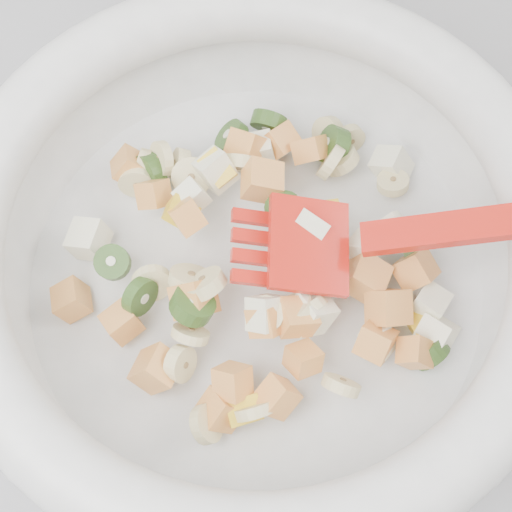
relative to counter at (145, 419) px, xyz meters
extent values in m
cube|color=gray|center=(0.00, 0.00, 0.00)|extent=(2.00, 0.60, 0.90)
cylinder|color=white|center=(0.13, -0.04, 0.46)|extent=(0.32, 0.32, 0.02)
torus|color=white|center=(0.13, -0.04, 0.53)|extent=(0.39, 0.39, 0.04)
cylinder|color=#CDCE89|center=(0.20, 0.06, 0.48)|extent=(0.03, 0.03, 0.03)
cylinder|color=#CDCE89|center=(0.08, -0.08, 0.50)|extent=(0.03, 0.03, 0.03)
cylinder|color=#CDCE89|center=(0.13, -0.08, 0.51)|extent=(0.03, 0.03, 0.02)
cylinder|color=#CDCE89|center=(0.09, -0.05, 0.50)|extent=(0.04, 0.04, 0.03)
cylinder|color=#CDCE89|center=(0.22, 0.05, 0.48)|extent=(0.03, 0.02, 0.03)
cylinder|color=#CDCE89|center=(0.23, -0.03, 0.49)|extent=(0.03, 0.02, 0.03)
cylinder|color=#CDCE89|center=(0.06, 0.04, 0.48)|extent=(0.03, 0.02, 0.03)
cylinder|color=#CDCE89|center=(0.10, -0.06, 0.51)|extent=(0.03, 0.03, 0.03)
cylinder|color=#CDCE89|center=(0.13, 0.04, 0.49)|extent=(0.03, 0.02, 0.03)
cylinder|color=#CDCE89|center=(0.09, 0.05, 0.48)|extent=(0.02, 0.03, 0.03)
cylinder|color=#CDCE89|center=(0.15, -0.08, 0.50)|extent=(0.03, 0.03, 0.03)
cylinder|color=#CDCE89|center=(0.21, 0.03, 0.48)|extent=(0.03, 0.03, 0.03)
cylinder|color=#CDCE89|center=(0.07, 0.05, 0.48)|extent=(0.02, 0.03, 0.03)
cylinder|color=#CDCE89|center=(0.17, -0.13, 0.49)|extent=(0.03, 0.02, 0.03)
cylinder|color=#CDCE89|center=(0.24, 0.01, 0.48)|extent=(0.02, 0.02, 0.01)
cylinder|color=#CDCE89|center=(0.07, -0.10, 0.49)|extent=(0.03, 0.03, 0.03)
cylinder|color=#CDCE89|center=(0.08, 0.05, 0.49)|extent=(0.02, 0.03, 0.03)
cylinder|color=#CDCE89|center=(0.06, -0.04, 0.49)|extent=(0.03, 0.02, 0.03)
cylinder|color=#CDCE89|center=(0.11, -0.13, 0.49)|extent=(0.03, 0.02, 0.03)
cylinder|color=#CDCE89|center=(0.16, -0.08, 0.50)|extent=(0.03, 0.02, 0.03)
cylinder|color=#CDCE89|center=(0.10, 0.03, 0.49)|extent=(0.04, 0.03, 0.03)
cylinder|color=#CDCE89|center=(0.20, 0.03, 0.49)|extent=(0.03, 0.03, 0.04)
cylinder|color=#CDCE89|center=(0.08, -0.14, 0.48)|extent=(0.02, 0.03, 0.03)
cube|color=#DB8845|center=(0.04, -0.06, 0.48)|extent=(0.03, 0.03, 0.03)
cube|color=#DB8845|center=(0.07, 0.02, 0.50)|extent=(0.02, 0.03, 0.03)
cube|color=#DB8845|center=(0.06, 0.05, 0.48)|extent=(0.03, 0.03, 0.03)
cube|color=#DB8845|center=(0.22, -0.12, 0.48)|extent=(0.03, 0.02, 0.03)
cube|color=#DB8845|center=(0.13, -0.08, 0.50)|extent=(0.03, 0.03, 0.03)
cube|color=#DB8845|center=(0.21, -0.09, 0.49)|extent=(0.03, 0.03, 0.04)
cube|color=#DB8845|center=(0.09, -0.01, 0.51)|extent=(0.03, 0.03, 0.03)
cube|color=#DB8845|center=(0.20, -0.06, 0.49)|extent=(0.04, 0.03, 0.03)
cube|color=#DB8845|center=(0.18, 0.04, 0.49)|extent=(0.03, 0.03, 0.03)
cube|color=#DB8845|center=(0.23, -0.06, 0.49)|extent=(0.03, 0.03, 0.03)
cube|color=#DB8845|center=(0.15, 0.01, 0.51)|extent=(0.03, 0.03, 0.03)
cube|color=#DB8845|center=(0.09, -0.13, 0.48)|extent=(0.03, 0.03, 0.03)
cube|color=#DB8845|center=(0.13, -0.13, 0.49)|extent=(0.03, 0.03, 0.03)
cube|color=#DB8845|center=(0.09, -0.06, 0.50)|extent=(0.03, 0.03, 0.04)
cube|color=#DB8845|center=(0.15, -0.09, 0.50)|extent=(0.03, 0.02, 0.03)
cube|color=#DB8845|center=(0.15, -0.11, 0.49)|extent=(0.03, 0.03, 0.03)
cube|color=#DB8845|center=(0.10, -0.12, 0.49)|extent=(0.03, 0.03, 0.03)
cube|color=#DB8845|center=(0.01, -0.04, 0.48)|extent=(0.03, 0.03, 0.03)
cube|color=#DB8845|center=(0.14, 0.05, 0.49)|extent=(0.03, 0.03, 0.03)
cube|color=#DB8845|center=(0.19, -0.10, 0.49)|extent=(0.03, 0.03, 0.03)
cube|color=#DB8845|center=(0.06, -0.10, 0.49)|extent=(0.04, 0.03, 0.03)
cube|color=#DB8845|center=(0.17, 0.05, 0.49)|extent=(0.03, 0.03, 0.03)
cylinder|color=#4C892D|center=(0.05, -0.05, 0.50)|extent=(0.03, 0.03, 0.04)
cylinder|color=#4C892D|center=(0.20, 0.04, 0.49)|extent=(0.03, 0.04, 0.04)
cylinder|color=#4C892D|center=(0.16, 0.07, 0.48)|extent=(0.04, 0.03, 0.03)
cylinder|color=#4C892D|center=(0.24, -0.05, 0.48)|extent=(0.02, 0.03, 0.03)
cylinder|color=#4C892D|center=(0.15, -0.01, 0.50)|extent=(0.03, 0.03, 0.02)
cylinder|color=#4C892D|center=(0.07, 0.05, 0.48)|extent=(0.03, 0.03, 0.04)
cylinder|color=#4C892D|center=(0.09, -0.07, 0.51)|extent=(0.04, 0.04, 0.03)
cylinder|color=#4C892D|center=(0.13, 0.06, 0.49)|extent=(0.03, 0.04, 0.03)
cylinder|color=#4C892D|center=(0.23, -0.11, 0.48)|extent=(0.04, 0.03, 0.03)
cylinder|color=#4C892D|center=(0.04, -0.02, 0.49)|extent=(0.03, 0.03, 0.02)
cube|color=#F0EACC|center=(0.12, 0.03, 0.50)|extent=(0.03, 0.03, 0.03)
cube|color=#F0EACC|center=(0.24, -0.09, 0.48)|extent=(0.03, 0.03, 0.03)
cube|color=#F0EACC|center=(0.02, 0.00, 0.48)|extent=(0.03, 0.03, 0.03)
cube|color=#F0EACC|center=(0.24, 0.02, 0.48)|extent=(0.04, 0.03, 0.03)
cube|color=#F0EACC|center=(0.13, -0.08, 0.51)|extent=(0.03, 0.03, 0.03)
cube|color=#F0EACC|center=(0.16, -0.08, 0.50)|extent=(0.04, 0.03, 0.03)
cube|color=#F0EACC|center=(0.22, -0.04, 0.49)|extent=(0.03, 0.03, 0.03)
cube|color=#F0EACC|center=(0.24, -0.10, 0.48)|extent=(0.04, 0.03, 0.03)
cube|color=#F0EACC|center=(0.20, -0.04, 0.50)|extent=(0.03, 0.03, 0.02)
cube|color=#F0EACC|center=(0.15, 0.05, 0.49)|extent=(0.03, 0.02, 0.02)
cube|color=#F0EACC|center=(0.20, -0.10, 0.48)|extent=(0.02, 0.03, 0.03)
cube|color=#F0EACC|center=(0.17, -0.03, 0.51)|extent=(0.03, 0.03, 0.03)
cube|color=#F0EACC|center=(0.10, 0.01, 0.50)|extent=(0.03, 0.02, 0.02)
cube|color=yellow|center=(0.09, 0.00, 0.50)|extent=(0.03, 0.02, 0.02)
cube|color=yellow|center=(0.12, 0.03, 0.50)|extent=(0.03, 0.03, 0.02)
cube|color=yellow|center=(0.23, -0.10, 0.48)|extent=(0.02, 0.03, 0.02)
cube|color=yellow|center=(0.18, -0.02, 0.50)|extent=(0.03, 0.02, 0.02)
cube|color=yellow|center=(0.11, -0.13, 0.49)|extent=(0.02, 0.02, 0.02)
cube|color=red|center=(0.16, -0.05, 0.52)|extent=(0.06, 0.07, 0.03)
cube|color=red|center=(0.13, -0.02, 0.51)|extent=(0.03, 0.01, 0.01)
cube|color=red|center=(0.13, -0.03, 0.51)|extent=(0.03, 0.01, 0.01)
cube|color=red|center=(0.13, -0.05, 0.51)|extent=(0.03, 0.01, 0.01)
cube|color=red|center=(0.12, -0.06, 0.51)|extent=(0.03, 0.01, 0.01)
camera|label=1|loc=(0.09, -0.25, 0.95)|focal=55.00mm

